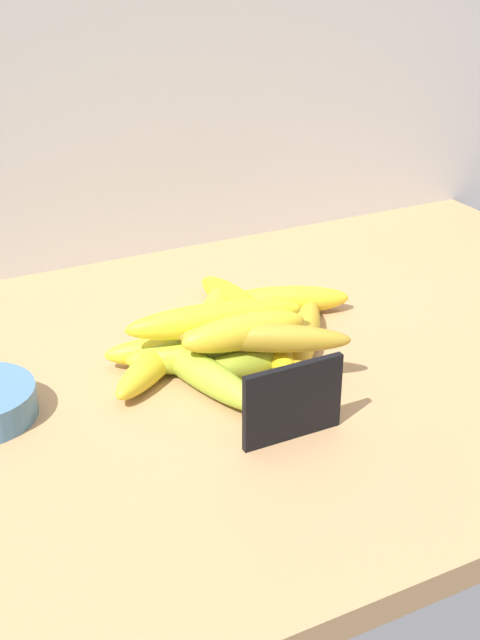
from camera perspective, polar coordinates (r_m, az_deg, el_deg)
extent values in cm
cube|color=tan|center=(101.51, 4.40, -2.75)|extent=(110.00, 76.00, 3.00)
cube|color=beige|center=(124.56, -4.78, 19.03)|extent=(130.00, 2.00, 70.00)
cube|color=black|center=(82.21, 3.70, -5.71)|extent=(11.00, 0.80, 8.40)
cube|color=#8E5F3E|center=(84.92, 3.35, -7.69)|extent=(9.90, 1.20, 0.60)
ellipsoid|color=#9DBC34|center=(91.96, -2.78, -3.58)|extent=(8.42, 20.51, 3.82)
ellipsoid|color=#A7BD2B|center=(94.87, -2.06, -2.42)|extent=(20.06, 10.51, 4.22)
ellipsoid|color=gold|center=(100.51, 4.55, -0.94)|extent=(14.09, 16.99, 3.58)
ellipsoid|color=#9EB02C|center=(94.11, 1.06, -2.86)|extent=(15.96, 4.10, 3.66)
ellipsoid|color=#AFBD2A|center=(101.04, -1.40, -0.63)|extent=(18.26, 11.29, 3.81)
ellipsoid|color=yellow|center=(105.59, -1.82, 0.52)|extent=(14.04, 17.74, 3.48)
ellipsoid|color=yellow|center=(108.63, 3.09, 1.38)|extent=(17.60, 9.85, 3.86)
ellipsoid|color=yellow|center=(107.74, -0.20, 1.19)|extent=(5.21, 18.16, 3.84)
ellipsoid|color=yellow|center=(96.71, -4.20, -2.02)|extent=(18.00, 8.54, 3.80)
ellipsoid|color=yellow|center=(97.88, 2.37, -1.63)|extent=(7.99, 16.97, 3.71)
ellipsoid|color=yellow|center=(94.06, -6.05, -3.08)|extent=(14.24, 12.73, 3.53)
ellipsoid|color=yellow|center=(93.80, -1.75, 0.05)|extent=(21.24, 7.70, 3.96)
ellipsoid|color=#AE8B26|center=(91.66, 1.56, -1.22)|extent=(18.76, 12.97, 3.35)
ellipsoid|color=yellow|center=(92.12, 0.31, -0.81)|extent=(15.25, 4.91, 4.08)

